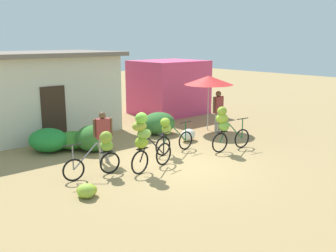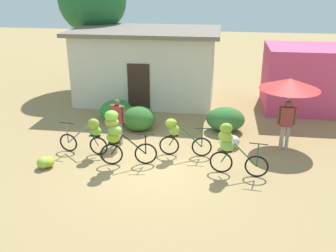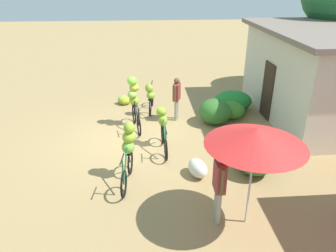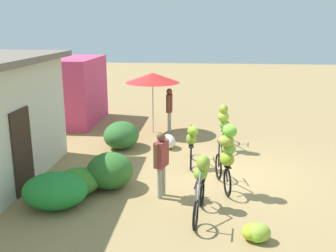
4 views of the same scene
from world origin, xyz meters
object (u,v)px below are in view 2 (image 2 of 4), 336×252
at_px(bicycle_near_pile, 117,133).
at_px(market_umbrella, 290,84).
at_px(tree_behind_building, 92,0).
at_px(shop_pink, 304,78).
at_px(bicycle_leftmost, 90,133).
at_px(banana_pile_on_ground, 45,162).
at_px(produce_sack, 229,141).
at_px(building_low, 147,65).
at_px(bicycle_center_loaded, 178,135).
at_px(person_bystander, 118,117).
at_px(bicycle_by_shop, 230,145).
at_px(person_vendor, 286,120).

bearing_deg(bicycle_near_pile, market_umbrella, 25.31).
xyz_separation_m(tree_behind_building, market_umbrella, (8.50, -6.20, -2.15)).
distance_m(shop_pink, bicycle_leftmost, 9.27).
relative_size(shop_pink, banana_pile_on_ground, 4.91).
xyz_separation_m(market_umbrella, produce_sack, (-1.81, -0.74, -1.80)).
height_order(building_low, tree_behind_building, tree_behind_building).
xyz_separation_m(tree_behind_building, bicycle_center_loaded, (5.10, -7.74, -3.47)).
relative_size(produce_sack, person_bystander, 0.45).
bearing_deg(bicycle_leftmost, shop_pink, 37.52).
bearing_deg(produce_sack, shop_pink, 56.24).
bearing_deg(market_umbrella, bicycle_center_loaded, -155.75).
distance_m(bicycle_leftmost, bicycle_by_shop, 4.33).
distance_m(bicycle_near_pile, produce_sack, 3.76).
distance_m(market_umbrella, banana_pile_on_ground, 7.95).
relative_size(banana_pile_on_ground, produce_sack, 0.93).
distance_m(shop_pink, banana_pile_on_ground, 10.79).
bearing_deg(person_vendor, bicycle_near_pile, -160.21).
xyz_separation_m(produce_sack, person_vendor, (1.73, 0.13, 0.80)).
xyz_separation_m(bicycle_by_shop, banana_pile_on_ground, (-5.33, -0.39, -0.71)).
bearing_deg(person_bystander, shop_pink, 35.21).
distance_m(tree_behind_building, bicycle_leftmost, 9.07).
bearing_deg(bicycle_near_pile, person_bystander, 104.63).
distance_m(market_umbrella, produce_sack, 2.66).
height_order(banana_pile_on_ground, produce_sack, produce_sack).
relative_size(building_low, tree_behind_building, 1.09).
relative_size(building_low, bicycle_leftmost, 3.87).
height_order(person_vendor, person_bystander, person_vendor).
relative_size(building_low, bicycle_center_loaded, 3.87).
bearing_deg(market_umbrella, banana_pile_on_ground, -158.13).
height_order(tree_behind_building, bicycle_center_loaded, tree_behind_building).
relative_size(shop_pink, bicycle_by_shop, 1.95).
bearing_deg(person_bystander, banana_pile_on_ground, -130.95).
distance_m(building_low, bicycle_leftmost, 6.00).
bearing_deg(bicycle_leftmost, produce_sack, 14.28).
distance_m(building_low, tree_behind_building, 4.52).
height_order(tree_behind_building, market_umbrella, tree_behind_building).
relative_size(bicycle_by_shop, person_bystander, 1.06).
relative_size(tree_behind_building, market_umbrella, 2.65).
bearing_deg(bicycle_center_loaded, bicycle_by_shop, -31.48).
height_order(produce_sack, person_bystander, person_bystander).
relative_size(market_umbrella, person_bystander, 1.42).
xyz_separation_m(bicycle_leftmost, banana_pile_on_ground, (-1.06, -1.05, -0.55)).
height_order(market_umbrella, bicycle_near_pile, market_umbrella).
distance_m(shop_pink, tree_behind_building, 10.42).
xyz_separation_m(tree_behind_building, person_bystander, (3.03, -7.12, -3.24)).
height_order(banana_pile_on_ground, person_bystander, person_bystander).
xyz_separation_m(building_low, market_umbrella, (5.48, -4.07, 0.44)).
xyz_separation_m(bicycle_near_pile, person_bystander, (-0.39, 1.48, -0.06)).
bearing_deg(tree_behind_building, shop_pink, -13.85).
bearing_deg(bicycle_center_loaded, banana_pile_on_ground, -160.37).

